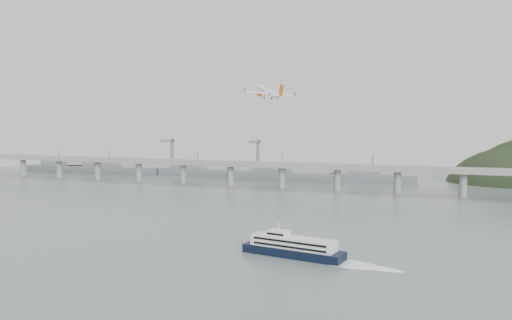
% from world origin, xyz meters
% --- Properties ---
extents(ground, '(900.00, 900.00, 0.00)m').
position_xyz_m(ground, '(0.00, 0.00, 0.00)').
color(ground, slate).
rests_on(ground, ground).
extents(bridge, '(800.00, 22.00, 23.90)m').
position_xyz_m(bridge, '(-1.15, 200.00, 17.65)').
color(bridge, gray).
rests_on(bridge, ground).
extents(distant_fleet, '(453.00, 60.90, 40.00)m').
position_xyz_m(distant_fleet, '(-155.36, 265.08, 6.22)').
color(distant_fleet, slate).
rests_on(distant_fleet, ground).
extents(ferry, '(74.64, 22.07, 14.14)m').
position_xyz_m(ferry, '(44.55, -17.27, 3.83)').
color(ferry, black).
rests_on(ferry, ground).
extents(airliner, '(33.85, 34.24, 15.18)m').
position_xyz_m(airliner, '(-9.52, 105.44, 79.64)').
color(airliner, white).
rests_on(airliner, ground).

